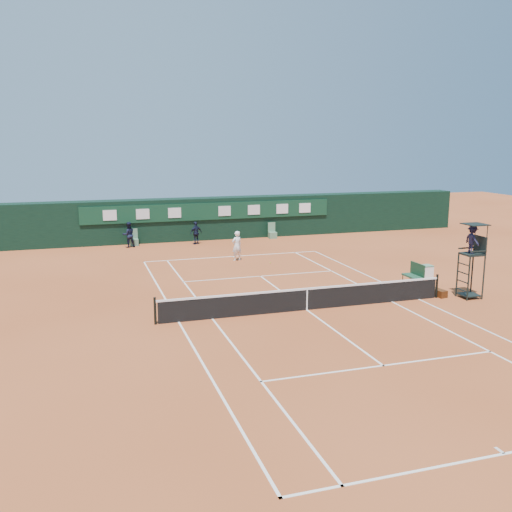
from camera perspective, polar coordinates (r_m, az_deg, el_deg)
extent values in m
plane|color=#B6562B|center=(24.44, 5.09, -5.40)|extent=(90.00, 90.00, 0.00)
cube|color=white|center=(35.37, -2.28, -0.04)|extent=(11.05, 0.08, 0.01)
cube|color=white|center=(15.03, 23.57, -17.68)|extent=(11.05, 0.08, 0.01)
cube|color=silver|center=(26.96, 15.96, -4.18)|extent=(0.08, 23.85, 0.01)
cube|color=white|center=(22.98, -7.74, -6.56)|extent=(0.08, 23.85, 0.01)
cube|color=white|center=(26.24, 13.45, -4.47)|extent=(0.08, 23.85, 0.01)
cube|color=white|center=(23.23, -4.39, -6.28)|extent=(0.08, 23.85, 0.01)
cube|color=silver|center=(30.24, 0.45, -2.03)|extent=(8.31, 0.08, 0.01)
cube|color=white|center=(19.03, 12.60, -10.65)|extent=(8.31, 0.08, 0.01)
cube|color=white|center=(24.44, 5.09, -5.39)|extent=(0.08, 12.88, 0.01)
cube|color=silver|center=(35.23, -2.22, -0.08)|extent=(0.08, 0.30, 0.01)
cube|color=silver|center=(15.13, 23.18, -17.45)|extent=(0.08, 0.30, 0.01)
cube|color=black|center=(24.31, 5.11, -4.39)|extent=(12.60, 0.04, 0.90)
cube|color=white|center=(24.19, 5.13, -3.29)|extent=(12.80, 0.06, 0.08)
cube|color=white|center=(24.31, 5.11, -4.36)|extent=(0.06, 0.05, 0.92)
cylinder|color=black|center=(27.32, 17.63, -2.89)|extent=(0.10, 0.10, 1.10)
cylinder|color=black|center=(22.69, -10.06, -5.43)|extent=(0.10, 0.10, 1.10)
cube|color=black|center=(41.69, -4.79, 3.79)|extent=(40.00, 1.50, 3.00)
cube|color=#0E3621|center=(40.83, -4.55, 4.48)|extent=(18.00, 0.10, 1.20)
cube|color=white|center=(39.80, -14.41, 3.96)|extent=(0.90, 0.04, 0.70)
cube|color=silver|center=(39.97, -11.26, 4.14)|extent=(0.90, 0.04, 0.70)
cube|color=silver|center=(40.27, -8.14, 4.30)|extent=(0.90, 0.04, 0.70)
cube|color=silver|center=(41.00, -3.16, 4.52)|extent=(0.90, 0.04, 0.70)
cube|color=silver|center=(41.59, -0.21, 4.64)|extent=(0.90, 0.04, 0.70)
cube|color=white|center=(42.29, 2.64, 4.74)|extent=(0.90, 0.04, 0.70)
cube|color=white|center=(42.94, 4.91, 4.82)|extent=(0.90, 0.04, 0.70)
cube|color=#537F5F|center=(39.77, -12.09, 1.34)|extent=(0.55, 0.50, 0.46)
cube|color=#527E60|center=(39.89, -12.15, 2.20)|extent=(0.55, 0.06, 0.70)
cube|color=#54805E|center=(41.87, 1.66, 2.10)|extent=(0.55, 0.50, 0.46)
cube|color=#588765|center=(41.98, 1.57, 2.91)|extent=(0.55, 0.06, 0.70)
cylinder|color=black|center=(27.16, 20.49, -2.19)|extent=(0.07, 0.07, 2.00)
cylinder|color=black|center=(27.77, 19.48, -1.82)|extent=(0.07, 0.07, 2.00)
cylinder|color=black|center=(27.65, 21.80, -2.05)|extent=(0.07, 0.07, 2.00)
cylinder|color=black|center=(28.26, 20.78, -1.69)|extent=(0.07, 0.07, 2.00)
cube|color=black|center=(27.50, 20.79, 0.17)|extent=(0.85, 0.85, 0.08)
cube|color=black|center=(27.67, 21.50, 1.05)|extent=(0.06, 0.85, 0.80)
cube|color=black|center=(27.14, 21.37, 0.44)|extent=(0.85, 0.05, 0.06)
cube|color=black|center=(27.78, 20.29, 0.76)|extent=(0.85, 0.05, 0.06)
cylinder|color=black|center=(27.30, 22.10, 1.83)|extent=(0.04, 0.04, 1.00)
cylinder|color=black|center=(27.91, 21.06, 2.11)|extent=(0.04, 0.04, 1.00)
cube|color=black|center=(27.31, 21.08, 2.98)|extent=(0.95, 0.95, 0.04)
cube|color=black|center=(27.91, 20.51, -3.63)|extent=(0.80, 0.80, 0.05)
cube|color=black|center=(27.61, 19.89, -3.21)|extent=(0.04, 0.80, 0.04)
cube|color=black|center=(27.51, 19.95, -2.41)|extent=(0.04, 0.80, 0.04)
cube|color=black|center=(27.42, 20.01, -1.60)|extent=(0.04, 0.80, 0.04)
cube|color=black|center=(27.34, 20.07, -0.78)|extent=(0.04, 0.80, 0.04)
imported|color=black|center=(27.35, 20.81, 1.56)|extent=(0.47, 0.82, 1.28)
cube|color=#1B452F|center=(29.39, 15.41, -1.96)|extent=(0.55, 1.20, 0.08)
cube|color=#173B23|center=(29.45, 15.85, -1.26)|extent=(0.06, 1.20, 0.60)
cylinder|color=black|center=(28.88, 15.60, -2.71)|extent=(0.04, 0.04, 0.41)
cylinder|color=black|center=(29.12, 16.33, -2.63)|extent=(0.04, 0.04, 0.41)
cylinder|color=black|center=(29.78, 14.46, -2.22)|extent=(0.04, 0.04, 0.41)
cylinder|color=black|center=(30.01, 15.17, -2.15)|extent=(0.04, 0.04, 0.41)
cube|color=black|center=(27.73, 17.73, -3.51)|extent=(0.50, 0.92, 0.33)
cube|color=white|center=(31.31, 16.66, -1.50)|extent=(0.55, 0.55, 0.60)
cube|color=#558163|center=(31.24, 16.69, -0.93)|extent=(0.57, 0.57, 0.05)
sphere|color=#B7CD2F|center=(33.39, 1.43, -0.68)|extent=(0.07, 0.07, 0.07)
imported|color=white|center=(34.00, -1.93, 1.02)|extent=(0.76, 0.62, 1.79)
imported|color=black|center=(39.15, -12.62, 2.09)|extent=(0.92, 0.77, 1.71)
imported|color=black|center=(39.59, -6.02, 2.31)|extent=(1.01, 0.72, 1.58)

